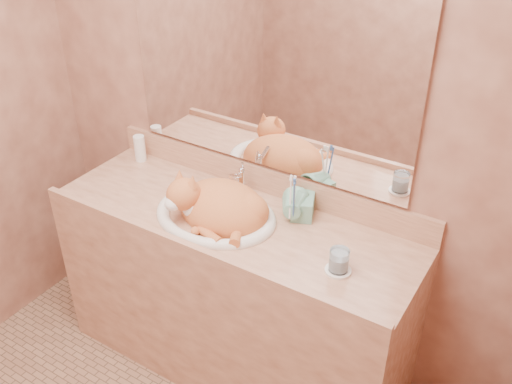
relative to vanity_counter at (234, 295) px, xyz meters
The scene contains 12 objects.
wall_back 0.87m from the vanity_counter, 90.00° to the left, with size 2.40×0.02×2.50m, color brown.
vanity_counter is the anchor object (origin of this frame).
mirror 1.00m from the vanity_counter, 90.00° to the left, with size 1.30×0.02×0.80m, color white.
sink_basin 0.51m from the vanity_counter, 163.48° to the right, with size 0.52×0.44×0.16m, color white, non-canonical shape.
faucet 0.54m from the vanity_counter, 110.37° to the left, with size 0.04×0.11×0.15m, color silver, non-canonical shape.
cat 0.49m from the vanity_counter, 160.67° to the right, with size 0.41×0.33×0.22m, color #BC5B2B, non-canonical shape.
soap_dispenser 0.60m from the vanity_counter, 25.23° to the left, with size 0.09×0.09×0.20m, color #6BAC93.
toothbrush_cup 0.54m from the vanity_counter, 22.21° to the left, with size 0.12×0.12×0.11m, color #6BAC93.
toothbrushes 0.62m from the vanity_counter, 22.21° to the left, with size 0.04×0.04×0.24m, color white, non-canonical shape.
saucer 0.68m from the vanity_counter, ahead, with size 0.10×0.10×0.01m, color white.
water_glass 0.71m from the vanity_counter, ahead, with size 0.07×0.07×0.09m, color white.
lotion_bottle 0.85m from the vanity_counter, 164.14° to the left, with size 0.05×0.05×0.13m, color white.
Camera 1 is at (1.12, -0.88, 2.21)m, focal length 40.00 mm.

